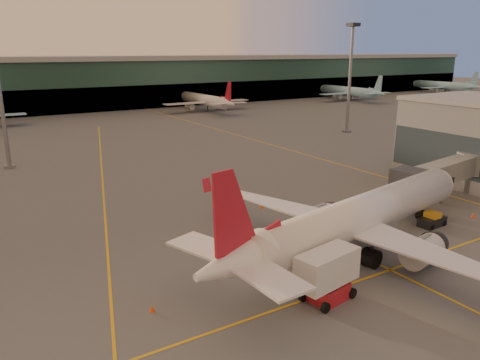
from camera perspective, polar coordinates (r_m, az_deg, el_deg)
ground at (r=39.72m, az=18.59°, el=-14.79°), size 600.00×600.00×0.00m
taxi_markings at (r=71.26m, az=-14.17°, el=-0.82°), size 100.12×173.00×0.01m
terminal at (r=165.46m, az=-22.62°, el=10.67°), size 400.00×20.00×17.60m
mast_east_near at (r=117.11m, az=13.30°, el=12.88°), size 2.40×2.40×25.60m
distant_aircraft_row at (r=145.52m, az=-16.41°, el=7.23°), size 350.00×34.00×13.00m
main_airplane at (r=46.67m, az=13.88°, el=-4.69°), size 37.94×34.44×11.51m
jet_bridge at (r=67.38m, az=23.94°, el=0.79°), size 19.66×5.80×5.75m
catering_truck at (r=38.51m, az=10.61°, el=-11.10°), size 5.83×3.24×4.28m
pushback_tug at (r=58.18m, az=22.40°, el=-4.57°), size 3.34×1.91×1.68m
cone_nose at (r=63.26m, az=26.57°, el=-3.85°), size 0.48×0.48×0.61m
cone_tail at (r=38.09m, az=-10.68°, el=-15.14°), size 0.42×0.42×0.54m
cone_wing_left at (r=59.98m, az=2.68°, el=-3.17°), size 0.46×0.46×0.59m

